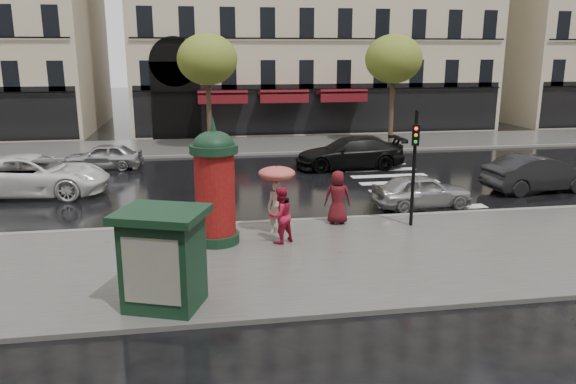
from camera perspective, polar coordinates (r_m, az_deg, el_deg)
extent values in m
plane|color=black|center=(16.06, 1.26, -6.38)|extent=(160.00, 160.00, 0.00)
cube|color=#474744|center=(15.58, 1.60, -6.80)|extent=(90.00, 7.00, 0.12)
cube|color=#474744|center=(34.36, -4.60, 4.71)|extent=(90.00, 6.00, 0.12)
cube|color=slate|center=(18.84, -0.42, -3.04)|extent=(90.00, 0.25, 0.14)
cube|color=slate|center=(31.41, -4.13, 3.86)|extent=(90.00, 0.25, 0.14)
cube|color=silver|center=(26.53, 10.22, 1.63)|extent=(3.60, 11.75, 0.01)
cylinder|color=#38281C|center=(32.94, -8.04, 8.68)|extent=(0.28, 0.28, 5.20)
ellipsoid|color=#3F641F|center=(32.80, -8.20, 13.20)|extent=(3.40, 3.40, 2.89)
cylinder|color=#38281C|center=(34.98, 10.50, 8.89)|extent=(0.28, 0.28, 5.20)
ellipsoid|color=#3F641F|center=(34.85, 10.69, 13.15)|extent=(3.40, 3.40, 2.89)
imported|color=#BCB19B|center=(17.29, -1.13, -1.61)|extent=(0.69, 0.55, 1.63)
cylinder|color=black|center=(17.16, -1.14, 0.14)|extent=(0.02, 0.02, 1.04)
ellipsoid|color=#B42131|center=(17.03, -1.15, 1.92)|extent=(1.13, 1.13, 0.40)
cone|color=black|center=(16.99, -1.15, 2.67)|extent=(0.04, 0.04, 0.09)
cube|color=black|center=(17.22, -0.31, -1.11)|extent=(0.24, 0.11, 0.31)
imported|color=#B01534|center=(16.42, -0.79, -2.38)|extent=(1.03, 0.97, 1.68)
imported|color=#4F0F15|center=(18.35, 5.06, -0.54)|extent=(0.94, 0.70, 1.76)
cylinder|color=black|center=(16.80, -7.27, -4.60)|extent=(1.35, 1.35, 0.29)
cylinder|color=maroon|center=(16.42, -7.41, -0.12)|extent=(1.16, 1.16, 2.42)
cylinder|color=black|center=(16.16, -7.56, 4.37)|extent=(1.39, 1.39, 0.24)
ellipsoid|color=black|center=(16.14, -7.57, 4.70)|extent=(1.20, 1.20, 0.84)
cone|color=black|center=(16.05, -7.64, 6.92)|extent=(0.19, 0.19, 0.43)
cylinder|color=black|center=(18.29, 12.66, 2.30)|extent=(0.11, 0.11, 3.74)
cube|color=black|center=(17.90, 12.86, 5.68)|extent=(0.28, 0.24, 0.65)
cube|color=black|center=(12.64, -12.53, -7.03)|extent=(1.89, 1.72, 2.02)
cube|color=black|center=(12.29, -12.80, -2.20)|extent=(2.26, 2.09, 0.17)
imported|color=#ABACB0|center=(21.25, 13.44, 0.12)|extent=(3.79, 1.75, 1.26)
imported|color=black|center=(25.29, 24.14, 1.74)|extent=(4.70, 2.01, 1.51)
imported|color=white|center=(24.61, -24.44, 1.54)|extent=(6.08, 3.26, 1.62)
imported|color=black|center=(27.85, 6.27, 3.97)|extent=(5.36, 2.23, 1.55)
imported|color=#AAAAAE|center=(29.00, -18.24, 3.47)|extent=(3.82, 1.78, 1.27)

